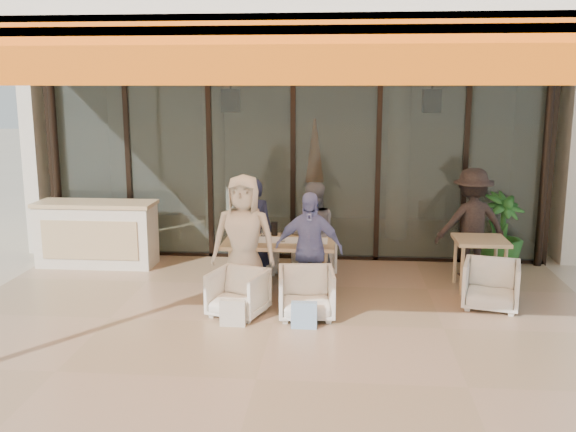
# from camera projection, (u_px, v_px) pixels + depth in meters

# --- Properties ---
(ground) EXTENTS (70.00, 70.00, 0.00)m
(ground) POSITION_uv_depth(u_px,v_px,m) (273.00, 325.00, 7.64)
(ground) COLOR #C6B293
(ground) RESTS_ON ground
(terrace_floor) EXTENTS (8.00, 6.00, 0.01)m
(terrace_floor) POSITION_uv_depth(u_px,v_px,m) (273.00, 325.00, 7.63)
(terrace_floor) COLOR tan
(terrace_floor) RESTS_ON ground
(terrace_structure) EXTENTS (8.00, 6.00, 3.40)m
(terrace_structure) POSITION_uv_depth(u_px,v_px,m) (269.00, 42.00, 6.74)
(terrace_structure) COLOR silver
(terrace_structure) RESTS_ON ground
(glass_storefront) EXTENTS (8.08, 0.10, 3.20)m
(glass_storefront) POSITION_uv_depth(u_px,v_px,m) (293.00, 163.00, 10.25)
(glass_storefront) COLOR #9EADA3
(glass_storefront) RESTS_ON ground
(interior_block) EXTENTS (9.05, 3.62, 3.52)m
(interior_block) POSITION_uv_depth(u_px,v_px,m) (303.00, 116.00, 12.39)
(interior_block) COLOR silver
(interior_block) RESTS_ON ground
(host_counter) EXTENTS (1.85, 0.65, 1.04)m
(host_counter) POSITION_uv_depth(u_px,v_px,m) (97.00, 234.00, 10.03)
(host_counter) COLOR silver
(host_counter) RESTS_ON ground
(dining_table) EXTENTS (1.50, 0.90, 0.93)m
(dining_table) POSITION_uv_depth(u_px,v_px,m) (279.00, 244.00, 8.71)
(dining_table) COLOR tan
(dining_table) RESTS_ON ground
(chair_far_left) EXTENTS (0.64, 0.61, 0.63)m
(chair_far_left) POSITION_uv_depth(u_px,v_px,m) (258.00, 253.00, 9.74)
(chair_far_left) COLOR white
(chair_far_left) RESTS_ON ground
(chair_far_right) EXTENTS (0.71, 0.68, 0.60)m
(chair_far_right) POSITION_uv_depth(u_px,v_px,m) (314.00, 255.00, 9.67)
(chair_far_right) COLOR white
(chair_far_right) RESTS_ON ground
(chair_near_left) EXTENTS (0.77, 0.75, 0.65)m
(chair_near_left) POSITION_uv_depth(u_px,v_px,m) (238.00, 291.00, 7.89)
(chair_near_left) COLOR white
(chair_near_left) RESTS_ON ground
(chair_near_right) EXTENTS (0.73, 0.69, 0.69)m
(chair_near_right) POSITION_uv_depth(u_px,v_px,m) (306.00, 291.00, 7.81)
(chair_near_right) COLOR white
(chair_near_right) RESTS_ON ground
(diner_navy) EXTENTS (0.56, 0.37, 1.53)m
(diner_navy) POSITION_uv_depth(u_px,v_px,m) (253.00, 231.00, 9.17)
(diner_navy) COLOR #181E36
(diner_navy) RESTS_ON ground
(diner_grey) EXTENTS (0.81, 0.69, 1.48)m
(diner_grey) POSITION_uv_depth(u_px,v_px,m) (312.00, 234.00, 9.10)
(diner_grey) COLOR slate
(diner_grey) RESTS_ON ground
(diner_cream) EXTENTS (0.85, 0.57, 1.70)m
(diner_cream) POSITION_uv_depth(u_px,v_px,m) (244.00, 240.00, 8.27)
(diner_cream) COLOR beige
(diner_cream) RESTS_ON ground
(diner_periwinkle) EXTENTS (0.89, 0.41, 1.49)m
(diner_periwinkle) POSITION_uv_depth(u_px,v_px,m) (309.00, 249.00, 8.22)
(diner_periwinkle) COLOR #737CC0
(diner_periwinkle) RESTS_ON ground
(tote_bag_cream) EXTENTS (0.30, 0.10, 0.34)m
(tote_bag_cream) POSITION_uv_depth(u_px,v_px,m) (233.00, 314.00, 7.53)
(tote_bag_cream) COLOR silver
(tote_bag_cream) RESTS_ON ground
(tote_bag_blue) EXTENTS (0.30, 0.10, 0.34)m
(tote_bag_blue) POSITION_uv_depth(u_px,v_px,m) (304.00, 316.00, 7.45)
(tote_bag_blue) COLOR #99BFD8
(tote_bag_blue) RESTS_ON ground
(side_table) EXTENTS (0.70, 0.70, 0.74)m
(side_table) POSITION_uv_depth(u_px,v_px,m) (480.00, 246.00, 8.81)
(side_table) COLOR tan
(side_table) RESTS_ON ground
(side_chair) EXTENTS (0.81, 0.78, 0.69)m
(side_chair) POSITION_uv_depth(u_px,v_px,m) (491.00, 283.00, 8.13)
(side_chair) COLOR white
(side_chair) RESTS_ON ground
(standing_woman) EXTENTS (1.15, 0.80, 1.63)m
(standing_woman) POSITION_uv_depth(u_px,v_px,m) (471.00, 223.00, 9.42)
(standing_woman) COLOR black
(standing_woman) RESTS_ON ground
(potted_palm) EXTENTS (0.92, 0.92, 1.20)m
(potted_palm) POSITION_uv_depth(u_px,v_px,m) (501.00, 231.00, 9.88)
(potted_palm) COLOR #1E5919
(potted_palm) RESTS_ON ground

